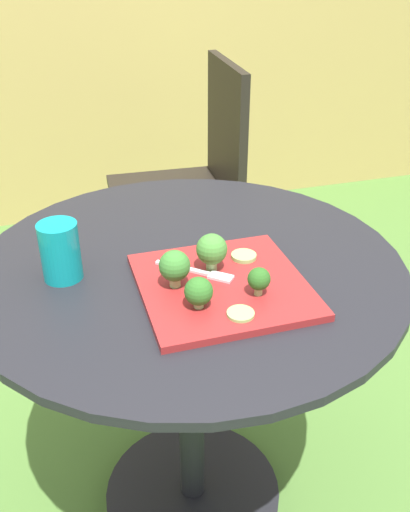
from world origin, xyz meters
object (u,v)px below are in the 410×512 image
salad_plate (222,286)px  drinking_glass (61,254)px  patio_chair (196,170)px  fork (201,272)px

salad_plate → drinking_glass: drinking_glass is taller
salad_plate → drinking_glass: bearing=155.4°
patio_chair → fork: (-0.28, -1.00, 0.21)m
patio_chair → salad_plate: patio_chair is taller
patio_chair → fork: patio_chair is taller
patio_chair → fork: size_ratio=7.04×
fork → salad_plate: bearing=-55.1°
salad_plate → drinking_glass: size_ratio=2.66×
patio_chair → drinking_glass: patio_chair is taller
patio_chair → fork: 1.06m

